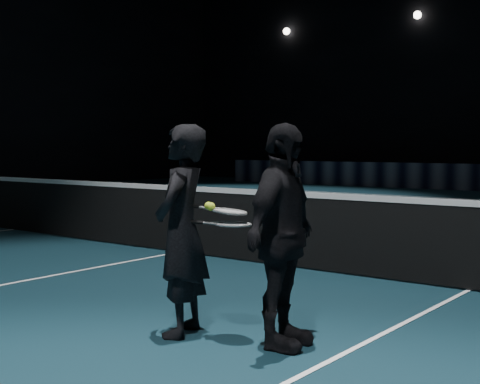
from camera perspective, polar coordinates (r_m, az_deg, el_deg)
The scene contains 9 objects.
floor at distance 9.55m, azimuth -5.23°, elevation -5.15°, with size 36.00×36.00×0.00m, color #0D252F.
court_lines at distance 9.55m, azimuth -5.23°, elevation -5.12°, with size 10.98×23.78×0.01m, color white, non-canonical shape.
net_mesh at distance 9.49m, azimuth -5.25°, elevation -2.47°, with size 12.80×0.02×0.86m, color black.
net_tape at distance 9.45m, azimuth -5.27°, elevation 0.34°, with size 12.80×0.03×0.07m, color white.
player_a at distance 5.34m, azimuth -5.01°, elevation -3.27°, with size 0.61×0.40×1.68m, color black.
player_b at distance 4.99m, azimuth 3.61°, elevation -3.77°, with size 0.99×0.41×1.68m, color black.
racket_lower at distance 5.13m, azimuth -0.59°, elevation -2.77°, with size 0.68×0.22×0.03m, color black, non-canonical shape.
racket_upper at distance 5.18m, azimuth -0.92°, elevation -1.67°, with size 0.68×0.22×0.03m, color black, non-canonical shape.
tennis_balls at distance 5.20m, azimuth -2.53°, elevation -1.05°, with size 0.12×0.10×0.12m, color #BEEF32, non-canonical shape.
Camera 1 is at (6.41, -6.92, 1.52)m, focal length 50.00 mm.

